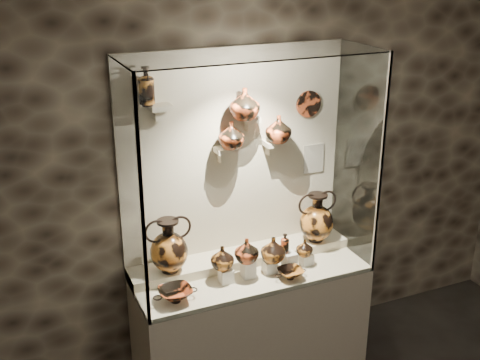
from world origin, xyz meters
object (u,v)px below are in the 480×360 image
(jug_b, at_px, (247,250))
(kylix_right, at_px, (290,273))
(lekythos_small, at_px, (285,242))
(ovoid_vase_b, at_px, (245,104))
(kylix_left, at_px, (175,293))
(ovoid_vase_a, at_px, (231,135))
(ovoid_vase_c, at_px, (278,129))
(jug_a, at_px, (222,258))
(amphora_right, at_px, (317,217))
(amphora_left, at_px, (169,246))
(jug_c, at_px, (273,249))
(lekythos_tall, at_px, (146,84))
(jug_e, at_px, (304,248))

(jug_b, height_order, kylix_right, jug_b)
(lekythos_small, distance_m, ovoid_vase_b, 1.04)
(jug_b, bearing_deg, kylix_left, 166.86)
(ovoid_vase_a, height_order, ovoid_vase_c, ovoid_vase_c)
(jug_b, bearing_deg, lekythos_small, -16.14)
(kylix_right, xyz_separation_m, ovoid_vase_b, (-0.19, 0.38, 1.15))
(jug_a, relative_size, kylix_right, 0.76)
(amphora_right, height_order, ovoid_vase_c, ovoid_vase_c)
(amphora_right, distance_m, kylix_right, 0.56)
(amphora_left, distance_m, kylix_left, 0.35)
(amphora_left, height_order, ovoid_vase_b, ovoid_vase_b)
(jug_b, xyz_separation_m, jug_c, (0.21, 0.00, -0.04))
(lekythos_tall, xyz_separation_m, ovoid_vase_c, (0.93, -0.04, -0.39))
(ovoid_vase_c, bearing_deg, jug_a, -168.45)
(ovoid_vase_b, bearing_deg, amphora_right, 17.99)
(jug_c, distance_m, ovoid_vase_b, 1.05)
(jug_a, xyz_separation_m, ovoid_vase_b, (0.26, 0.22, 1.01))
(amphora_left, xyz_separation_m, jug_b, (0.50, -0.20, -0.05))
(jug_e, relative_size, kylix_left, 0.45)
(kylix_left, height_order, kylix_right, kylix_left)
(ovoid_vase_a, bearing_deg, lekythos_tall, -171.80)
(lekythos_tall, bearing_deg, amphora_left, -32.75)
(amphora_left, bearing_deg, jug_c, -33.99)
(jug_e, bearing_deg, amphora_right, 45.39)
(ovoid_vase_a, bearing_deg, kylix_right, -42.55)
(jug_c, relative_size, kylix_right, 0.83)
(amphora_left, relative_size, ovoid_vase_c, 2.01)
(ovoid_vase_c, bearing_deg, lekythos_tall, 165.82)
(kylix_left, bearing_deg, jug_e, 5.88)
(jug_c, bearing_deg, lekythos_tall, 171.11)
(lekythos_small, height_order, ovoid_vase_c, ovoid_vase_c)
(jug_b, bearing_deg, lekythos_tall, 130.67)
(amphora_left, distance_m, jug_b, 0.54)
(kylix_left, bearing_deg, kylix_right, -1.98)
(amphora_right, bearing_deg, jug_a, 176.31)
(kylix_right, distance_m, ovoid_vase_a, 1.05)
(jug_c, xyz_separation_m, kylix_left, (-0.76, -0.08, -0.13))
(jug_a, height_order, kylix_right, jug_a)
(jug_c, distance_m, jug_e, 0.26)
(lekythos_small, bearing_deg, ovoid_vase_a, 140.51)
(jug_b, relative_size, ovoid_vase_a, 0.94)
(jug_b, xyz_separation_m, jug_e, (0.46, 0.00, -0.08))
(jug_c, height_order, ovoid_vase_b, ovoid_vase_b)
(jug_b, height_order, ovoid_vase_b, ovoid_vase_b)
(amphora_left, xyz_separation_m, lekythos_tall, (-0.07, 0.10, 1.11))
(amphora_left, distance_m, ovoid_vase_a, 0.88)
(jug_e, height_order, kylix_left, jug_e)
(amphora_left, bearing_deg, ovoid_vase_a, -10.91)
(ovoid_vase_a, bearing_deg, lekythos_small, -24.71)
(kylix_left, height_order, ovoid_vase_b, ovoid_vase_b)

